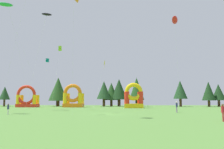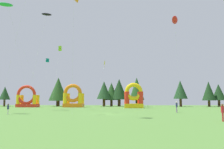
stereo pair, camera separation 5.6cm
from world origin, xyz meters
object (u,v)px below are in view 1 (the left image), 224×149
person_near_camera (177,106)px  inflatable_red_slide (27,99)px  kite_yellow_diamond (105,63)px  inflatable_yellow_castle (73,99)px  kite_black_parafoil (47,14)px  person_left_edge (8,108)px  person_midfield (223,111)px  inflatable_orange_dome (134,99)px  kite_teal_box (47,60)px  kite_red_parafoil (175,20)px  kite_lime_box (60,49)px  kite_green_parafoil (5,5)px

person_near_camera → inflatable_red_slide: 46.32m
kite_yellow_diamond → inflatable_yellow_castle: 15.28m
kite_black_parafoil → inflatable_yellow_castle: (-2.74, 34.40, -12.87)m
kite_yellow_diamond → person_left_edge: (-11.80, -28.47, -10.74)m
person_midfield → inflatable_orange_dome: inflatable_orange_dome is taller
kite_yellow_diamond → kite_teal_box: (-16.37, 3.16, 1.43)m
kite_teal_box → person_midfield: 53.09m
inflatable_yellow_castle → inflatable_red_slide: 13.46m
inflatable_red_slide → kite_red_parafoil: bearing=-22.7°
kite_lime_box → inflatable_yellow_castle: kite_lime_box is taller
kite_red_parafoil → kite_teal_box: bearing=158.3°
kite_red_parafoil → person_near_camera: size_ratio=11.21×
inflatable_orange_dome → inflatable_red_slide: inflatable_orange_dome is taller
person_near_camera → kite_green_parafoil: bearing=-103.9°
kite_red_parafoil → kite_black_parafoil: bearing=-143.5°
kite_green_parafoil → kite_black_parafoil: size_ratio=1.53×
person_left_edge → inflatable_red_slide: inflatable_red_slide is taller
kite_green_parafoil → kite_lime_box: 15.51m
kite_black_parafoil → inflatable_yellow_castle: bearing=94.5°
kite_black_parafoil → inflatable_orange_dome: kite_black_parafoil is taller
kite_red_parafoil → inflatable_orange_dome: kite_red_parafoil is taller
person_near_camera → kite_red_parafoil: bearing=168.8°
person_near_camera → person_midfield: (0.80, -17.03, -0.06)m
kite_red_parafoil → person_midfield: 34.08m
kite_black_parafoil → person_midfield: kite_black_parafoil is taller
kite_teal_box → inflatable_yellow_castle: (6.64, 4.08, -10.72)m
kite_teal_box → inflatable_orange_dome: (23.89, -1.60, -10.70)m
person_near_camera → kite_teal_box: bearing=-127.4°
kite_green_parafoil → inflatable_orange_dome: (29.16, 13.03, -21.06)m
kite_green_parafoil → kite_red_parafoil: bearing=2.4°
inflatable_yellow_castle → person_midfield: bearing=-61.9°
kite_lime_box → person_near_camera: 29.76m
person_near_camera → kite_black_parafoil: bearing=-72.5°
kite_green_parafoil → kite_red_parafoil: kite_green_parafoil is taller
kite_green_parafoil → inflatable_red_slide: (-1.54, 18.14, -21.24)m
kite_teal_box → inflatable_red_slide: kite_teal_box is taller
kite_teal_box → person_midfield: size_ratio=7.78×
kite_lime_box → person_left_edge: bearing=-95.7°
kite_green_parafoil → person_midfield: 50.33m
person_near_camera → inflatable_yellow_castle: 36.94m
person_left_edge → person_near_camera: bearing=94.2°
kite_teal_box → inflatable_yellow_castle: size_ratio=2.04×
kite_red_parafoil → inflatable_orange_dome: size_ratio=3.16×
kite_yellow_diamond → inflatable_orange_dome: (7.52, 1.56, -9.27)m
person_near_camera → kite_yellow_diamond: bearing=-145.5°
kite_yellow_diamond → kite_lime_box: bearing=-139.4°
inflatable_orange_dome → kite_teal_box: bearing=176.2°
kite_red_parafoil → person_midfield: bearing=-93.5°
kite_red_parafoil → person_near_camera: (-2.56, -11.35, -18.74)m
inflatable_orange_dome → person_near_camera: bearing=-74.6°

